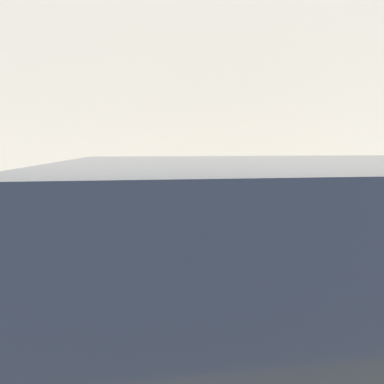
# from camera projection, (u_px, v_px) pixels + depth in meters

# --- Properties ---
(sidewalk) EXTENTS (24.00, 2.80, 0.13)m
(sidewalk) POSITION_uv_depth(u_px,v_px,m) (172.00, 270.00, 4.38)
(sidewalk) COLOR #9E9B96
(sidewalk) RESTS_ON ground_plane
(building_facade) EXTENTS (24.00, 0.30, 5.46)m
(building_facade) POSITION_uv_depth(u_px,v_px,m) (171.00, 106.00, 6.50)
(building_facade) COLOR beige
(building_facade) RESTS_ON ground_plane
(parking_meter) EXTENTS (0.21, 0.13, 1.56)m
(parking_meter) POSITION_uv_depth(u_px,v_px,m) (192.00, 204.00, 3.24)
(parking_meter) COLOR slate
(parking_meter) RESTS_ON sidewalk
(parked_car_beside_meter) EXTENTS (5.02, 2.20, 1.79)m
(parked_car_beside_meter) POSITION_uv_depth(u_px,v_px,m) (364.00, 300.00, 1.86)
(parked_car_beside_meter) COLOR black
(parked_car_beside_meter) RESTS_ON ground_plane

